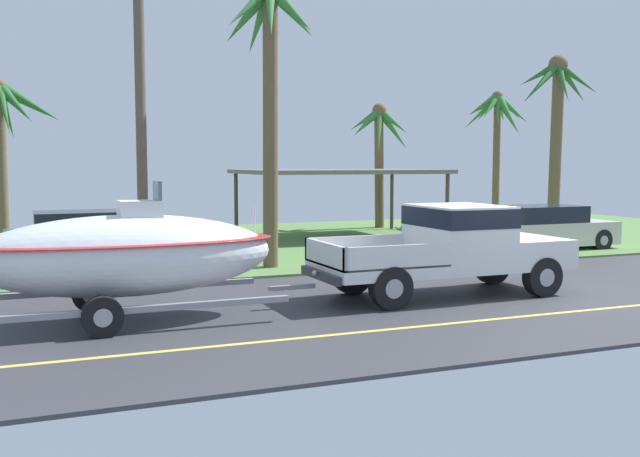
% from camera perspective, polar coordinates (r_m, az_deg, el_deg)
% --- Properties ---
extents(ground, '(36.00, 22.00, 0.11)m').
position_cam_1_polar(ground, '(22.66, 1.79, -1.70)').
color(ground, '#38383D').
extents(pickup_truck_towing, '(5.47, 2.00, 1.83)m').
position_cam_1_polar(pickup_truck_towing, '(15.18, 10.59, -1.27)').
color(pickup_truck_towing, silver).
rests_on(pickup_truck_towing, ground).
extents(boat_on_trailer, '(6.29, 2.37, 2.38)m').
position_cam_1_polar(boat_on_trailer, '(12.85, -14.95, -1.98)').
color(boat_on_trailer, gray).
rests_on(boat_on_trailer, ground).
extents(parked_sedan_near, '(4.52, 1.91, 1.38)m').
position_cam_1_polar(parked_sedan_near, '(20.92, -17.40, -0.62)').
color(parked_sedan_near, '#234C89').
rests_on(parked_sedan_near, ground).
extents(parked_sedan_far, '(4.34, 1.81, 1.38)m').
position_cam_1_polar(parked_sedan_far, '(23.52, 17.04, -0.01)').
color(parked_sedan_far, beige).
rests_on(parked_sedan_far, ground).
extents(carport_awning, '(6.91, 4.59, 2.45)m').
position_cam_1_polar(carport_awning, '(26.04, 1.49, 4.35)').
color(carport_awning, '#4C4238').
rests_on(carport_awning, ground).
extents(palm_tree_near_left, '(2.70, 3.55, 5.67)m').
position_cam_1_polar(palm_tree_near_left, '(31.75, 13.60, 8.21)').
color(palm_tree_near_left, brown).
rests_on(palm_tree_near_left, ground).
extents(palm_tree_near_right, '(2.76, 2.56, 5.08)m').
position_cam_1_polar(palm_tree_near_right, '(29.95, 4.70, 7.04)').
color(palm_tree_near_right, brown).
rests_on(palm_tree_near_right, ground).
extents(palm_tree_mid, '(2.73, 2.91, 7.27)m').
position_cam_1_polar(palm_tree_mid, '(18.62, -3.94, 13.48)').
color(palm_tree_mid, brown).
rests_on(palm_tree_mid, ground).
extents(palm_tree_far_left, '(3.33, 2.80, 6.64)m').
position_cam_1_polar(palm_tree_far_left, '(28.85, 17.93, 8.96)').
color(palm_tree_far_left, brown).
rests_on(palm_tree_far_left, ground).
extents(palm_tree_far_right, '(3.46, 3.25, 5.20)m').
position_cam_1_polar(palm_tree_far_right, '(24.01, -23.59, 8.02)').
color(palm_tree_far_right, brown).
rests_on(palm_tree_far_right, ground).
extents(utility_pole, '(0.24, 1.80, 7.86)m').
position_cam_1_polar(utility_pole, '(17.37, -13.78, 9.60)').
color(utility_pole, brown).
rests_on(utility_pole, ground).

